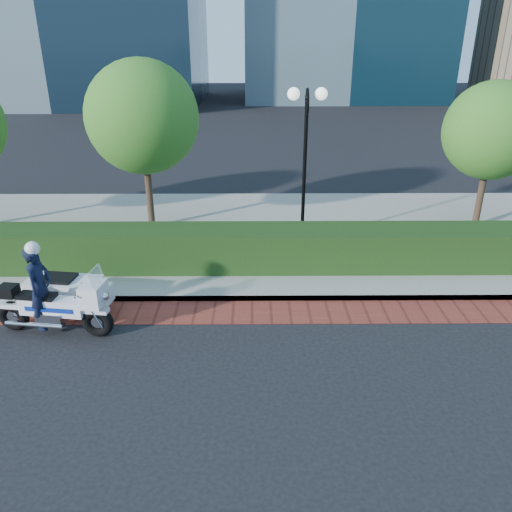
{
  "coord_description": "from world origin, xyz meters",
  "views": [
    {
      "loc": [
        -0.4,
        -7.97,
        5.54
      ],
      "look_at": [
        -0.32,
        2.3,
        1.0
      ],
      "focal_mm": 35.0,
      "sensor_mm": 36.0,
      "label": 1
    }
  ],
  "objects_px": {
    "tree_b": "(143,117)",
    "police_motorcycle": "(56,295)",
    "lamppost": "(305,143)",
    "tree_c": "(493,131)"
  },
  "relations": [
    {
      "from": "tree_c",
      "to": "police_motorcycle",
      "type": "relative_size",
      "value": 1.75
    },
    {
      "from": "police_motorcycle",
      "to": "tree_c",
      "type": "bearing_deg",
      "value": 34.27
    },
    {
      "from": "lamppost",
      "to": "police_motorcycle",
      "type": "bearing_deg",
      "value": -142.84
    },
    {
      "from": "lamppost",
      "to": "tree_c",
      "type": "xyz_separation_m",
      "value": [
        5.5,
        1.3,
        0.09
      ]
    },
    {
      "from": "tree_b",
      "to": "police_motorcycle",
      "type": "height_order",
      "value": "tree_b"
    },
    {
      "from": "lamppost",
      "to": "tree_b",
      "type": "relative_size",
      "value": 0.86
    },
    {
      "from": "tree_b",
      "to": "police_motorcycle",
      "type": "distance_m",
      "value": 6.15
    },
    {
      "from": "lamppost",
      "to": "police_motorcycle",
      "type": "height_order",
      "value": "lamppost"
    },
    {
      "from": "lamppost",
      "to": "tree_b",
      "type": "distance_m",
      "value": 4.71
    },
    {
      "from": "tree_b",
      "to": "police_motorcycle",
      "type": "bearing_deg",
      "value": -99.78
    }
  ]
}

